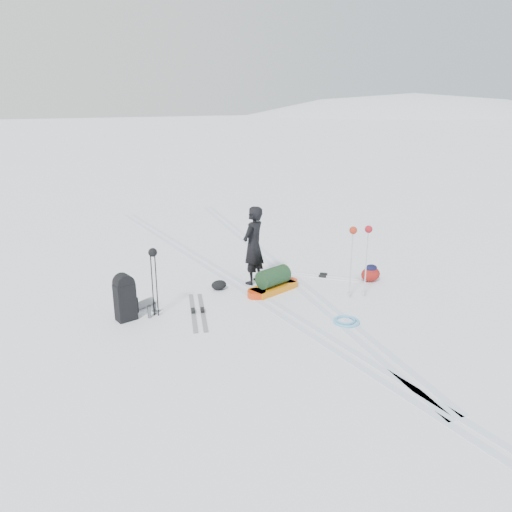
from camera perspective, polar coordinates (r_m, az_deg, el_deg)
The scene contains 14 objects.
ground at distance 10.60m, azimuth 0.32°, elevation -4.73°, with size 200.00×200.00×0.00m, color white.
snow_hill_backdrop at distance 135.83m, azimuth 7.83°, elevation -15.01°, with size 359.50×192.00×162.45m.
ski_tracks at distance 11.58m, azimuth 1.04°, elevation -2.71°, with size 3.38×17.97×0.01m.
skier at distance 11.11m, azimuth -0.31°, elevation 1.21°, with size 0.65×0.43×1.78m, color black.
pulk_sled at distance 10.86m, azimuth 1.98°, elevation -3.02°, with size 1.45×0.78×0.53m.
expedition_rucksack at distance 9.77m, azimuth -14.50°, elevation -4.62°, with size 0.88×0.76×0.92m.
ski_poles_black at distance 9.54m, azimuth -11.67°, elevation -0.54°, with size 0.18×0.17×1.37m.
ski_poles_silver at distance 10.39m, azimuth 11.84°, elevation 2.01°, with size 0.49×0.23×1.56m.
touring_skis_grey at distance 9.94m, azimuth -6.67°, elevation -6.32°, with size 0.80×1.84×0.07m.
touring_skis_white at distance 11.88m, azimuth 7.66°, elevation -2.29°, with size 1.40×1.37×0.06m.
rope_coil at distance 9.60m, azimuth 10.25°, elevation -7.31°, with size 0.64×0.64×0.06m.
small_daypack at distance 11.73m, azimuth 12.97°, elevation -1.93°, with size 0.55×0.47×0.40m.
thermos_pair at distance 9.89m, azimuth -11.82°, elevation -6.05°, with size 0.21×0.21×0.26m.
stuff_sack at distance 11.00m, azimuth -4.26°, elevation -3.33°, with size 0.41×0.36×0.21m.
Camera 1 is at (-4.49, -8.70, 4.05)m, focal length 35.00 mm.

